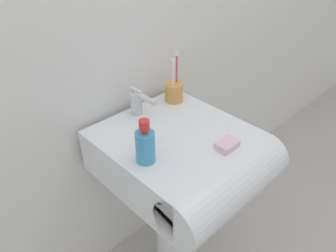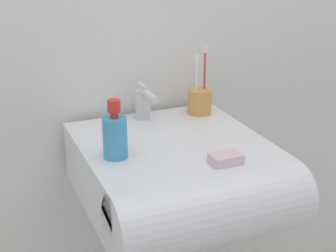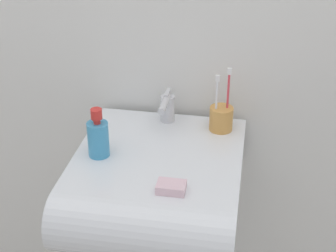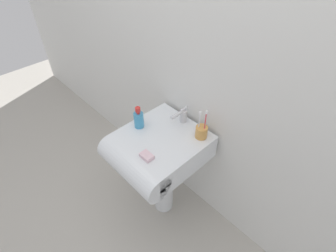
# 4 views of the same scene
# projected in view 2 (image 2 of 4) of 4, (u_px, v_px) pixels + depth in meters

# --- Properties ---
(sink_basin) EXTENTS (0.48, 0.57, 0.17)m
(sink_basin) POSITION_uv_depth(u_px,v_px,m) (180.00, 178.00, 1.35)
(sink_basin) COLOR white
(sink_basin) RESTS_ON sink_pedestal
(faucet) EXTENTS (0.04, 0.14, 0.10)m
(faucet) POSITION_uv_depth(u_px,v_px,m) (144.00, 102.00, 1.51)
(faucet) COLOR silver
(faucet) RESTS_ON sink_basin
(toothbrush_cup) EXTENTS (0.07, 0.07, 0.21)m
(toothbrush_cup) POSITION_uv_depth(u_px,v_px,m) (200.00, 100.00, 1.56)
(toothbrush_cup) COLOR #D19347
(toothbrush_cup) RESTS_ON sink_basin
(soap_bottle) EXTENTS (0.06, 0.06, 0.15)m
(soap_bottle) POSITION_uv_depth(u_px,v_px,m) (115.00, 135.00, 1.26)
(soap_bottle) COLOR #3F99CC
(soap_bottle) RESTS_ON sink_basin
(bar_soap) EXTENTS (0.08, 0.05, 0.02)m
(bar_soap) POSITION_uv_depth(u_px,v_px,m) (226.00, 159.00, 1.24)
(bar_soap) COLOR silver
(bar_soap) RESTS_ON sink_basin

